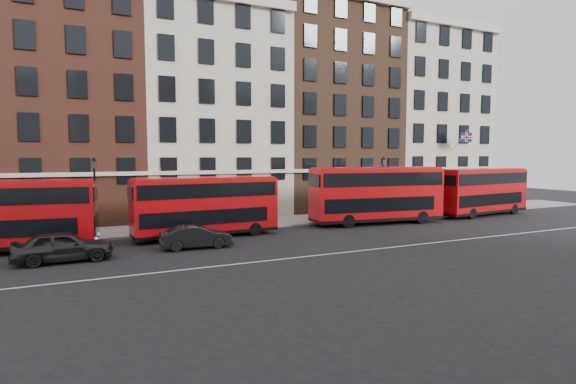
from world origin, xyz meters
name	(u,v)px	position (x,y,z in m)	size (l,w,h in m)	color
ground	(294,249)	(0.00, 0.00, 0.00)	(120.00, 120.00, 0.00)	black
pavement	(236,224)	(0.00, 10.50, 0.07)	(80.00, 5.00, 0.15)	gray
kerb	(247,229)	(0.00, 8.00, 0.08)	(80.00, 0.30, 0.16)	gray
road_centre_line	(309,256)	(0.00, -2.00, 0.01)	(70.00, 0.12, 0.01)	white
building_terrace	(207,106)	(-0.31, 17.88, 10.24)	(64.00, 11.95, 22.00)	#B9B2A0
bus_a	(1,215)	(-15.49, 6.17, 2.23)	(10.11, 3.57, 4.16)	#B1090D
bus_b	(206,205)	(-3.65, 6.16, 2.21)	(9.90, 2.79, 4.12)	#B1090D
bus_c	(377,194)	(10.56, 6.17, 2.49)	(11.29, 3.93, 4.65)	#B1090D
bus_d	(482,191)	(22.53, 6.16, 2.35)	(10.62, 3.68, 4.37)	#B1090D
car_rear	(63,246)	(-12.29, 2.41, 0.83)	(1.96, 4.86, 1.66)	#242427
car_front	(196,237)	(-5.14, 2.85, 0.70)	(1.48, 4.24, 1.40)	black
lamp_post_left	(95,193)	(-10.45, 8.66, 3.08)	(0.44, 0.44, 5.33)	black
lamp_post_right	(383,184)	(13.39, 9.04, 3.08)	(0.44, 0.44, 5.33)	black
traffic_light	(484,187)	(25.02, 8.10, 2.45)	(0.25, 0.45, 3.27)	black
iron_railings	(228,214)	(0.00, 12.70, 0.65)	(6.60, 0.06, 1.00)	black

